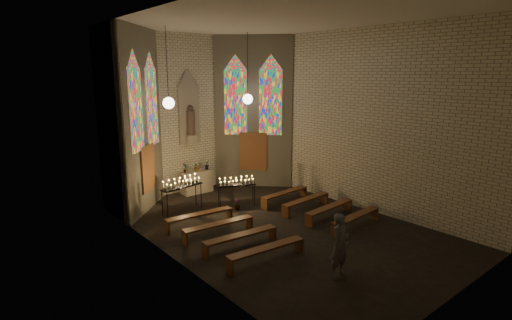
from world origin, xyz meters
The scene contains 18 objects.
floor centered at (0.00, 0.00, 0.00)m, with size 12.00×12.00×0.00m, color black.
room centered at (0.00, 3.37, 3.72)m, with size 8.22×12.43×7.00m.
altar centered at (0.00, 5.45, 0.50)m, with size 1.40×0.60×1.00m, color #AFA88F.
flower_vase_left centered at (-0.55, 5.51, 1.22)m, with size 0.23×0.15×0.43m, color #4C723F.
flower_vase_center centered at (0.00, 5.39, 1.21)m, with size 0.37×0.32×0.41m, color #4C723F.
flower_vase_right centered at (0.55, 5.41, 1.22)m, with size 0.25×0.20×0.45m, color #4C723F.
aisle_flower_pot centered at (-0.01, 2.37, 0.22)m, with size 0.24×0.24×0.43m, color #4C723F.
votive_stand_left centered at (-1.76, 3.60, 1.10)m, with size 1.80×0.69×1.29m.
votive_stand_right centered at (0.30, 2.81, 0.97)m, with size 1.55×0.94×1.13m.
pew_left_0 centered at (-2.07, 1.84, 0.39)m, with size 2.51×0.56×0.48m.
pew_right_0 centered at (2.07, 1.84, 0.39)m, with size 2.51×0.56×0.48m.
pew_left_1 centered at (-2.07, 0.64, 0.39)m, with size 2.51×0.56×0.48m.
pew_right_1 centered at (2.07, 0.64, 0.39)m, with size 2.51×0.56×0.48m.
pew_left_2 centered at (-2.07, -0.56, 0.39)m, with size 2.51×0.56×0.48m.
pew_right_2 centered at (2.07, -0.56, 0.39)m, with size 2.51×0.56×0.48m.
pew_left_3 centered at (-2.07, -1.76, 0.39)m, with size 2.51×0.56×0.48m.
pew_right_3 centered at (2.07, -1.76, 0.39)m, with size 2.51×0.56×0.48m.
visitor centered at (-1.08, -3.58, 0.87)m, with size 0.64×0.42×1.74m, color #52515C.
Camera 1 is at (-8.98, -9.71, 5.28)m, focal length 28.00 mm.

